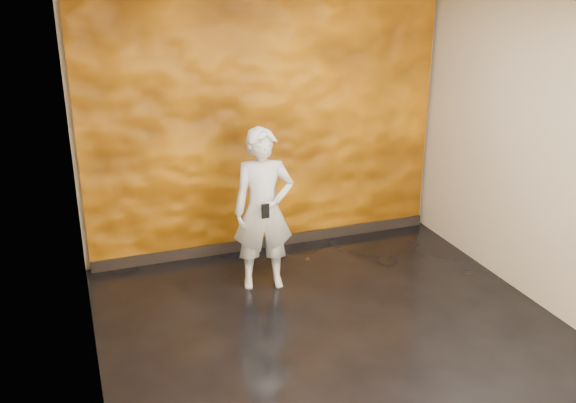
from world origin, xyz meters
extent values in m
cube|color=black|center=(0.00, 0.00, -0.01)|extent=(4.00, 4.00, 0.01)
cube|color=#B9A890|center=(0.00, 2.00, 1.40)|extent=(4.00, 0.02, 2.80)
cube|color=#B9A890|center=(0.00, -2.00, 1.40)|extent=(4.00, 0.02, 2.80)
cube|color=#B9A890|center=(-2.00, 0.00, 1.40)|extent=(0.02, 4.00, 2.80)
cube|color=#B9A890|center=(2.00, 0.00, 1.40)|extent=(0.02, 4.00, 2.80)
cube|color=orange|center=(0.00, 1.96, 1.38)|extent=(3.90, 0.06, 2.75)
cube|color=black|center=(0.00, 1.92, 0.06)|extent=(3.90, 0.04, 0.12)
imported|color=#A9B0B9|center=(-0.32, 1.07, 0.80)|extent=(0.65, 0.49, 1.61)
cube|color=black|center=(-0.37, 0.85, 0.88)|extent=(0.08, 0.02, 0.14)
camera|label=1|loc=(-2.04, -4.42, 3.03)|focal=40.00mm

